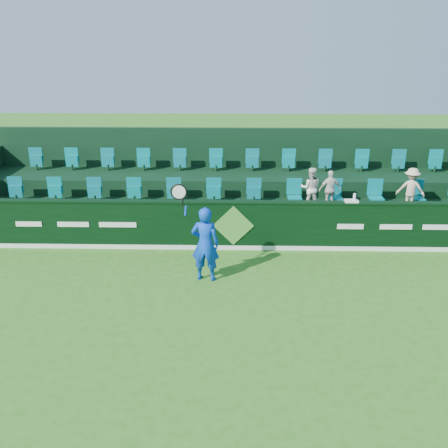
{
  "coord_description": "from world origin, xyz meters",
  "views": [
    {
      "loc": [
        0.02,
        -8.53,
        5.37
      ],
      "look_at": [
        -0.23,
        2.8,
        1.15
      ],
      "focal_mm": 40.0,
      "sensor_mm": 36.0,
      "label": 1
    }
  ],
  "objects_px": {
    "spectator_middle": "(330,190)",
    "towel": "(351,201)",
    "tennis_player": "(205,244)",
    "spectator_left": "(311,188)",
    "drinks_bottle": "(354,198)",
    "spectator_right": "(411,189)"
  },
  "relations": [
    {
      "from": "spectator_middle",
      "to": "towel",
      "type": "distance_m",
      "value": 1.18
    },
    {
      "from": "tennis_player",
      "to": "drinks_bottle",
      "type": "bearing_deg",
      "value": 26.16
    },
    {
      "from": "tennis_player",
      "to": "spectator_left",
      "type": "height_order",
      "value": "tennis_player"
    },
    {
      "from": "spectator_right",
      "to": "spectator_left",
      "type": "bearing_deg",
      "value": 17.0
    },
    {
      "from": "spectator_middle",
      "to": "towel",
      "type": "xyz_separation_m",
      "value": [
        0.35,
        -1.12,
        0.02
      ]
    },
    {
      "from": "spectator_right",
      "to": "towel",
      "type": "height_order",
      "value": "spectator_right"
    },
    {
      "from": "tennis_player",
      "to": "spectator_left",
      "type": "bearing_deg",
      "value": 46.58
    },
    {
      "from": "spectator_left",
      "to": "drinks_bottle",
      "type": "bearing_deg",
      "value": 138.7
    },
    {
      "from": "tennis_player",
      "to": "spectator_middle",
      "type": "relative_size",
      "value": 2.17
    },
    {
      "from": "spectator_right",
      "to": "towel",
      "type": "xyz_separation_m",
      "value": [
        -1.92,
        -1.12,
        -0.02
      ]
    },
    {
      "from": "towel",
      "to": "drinks_bottle",
      "type": "relative_size",
      "value": 1.5
    },
    {
      "from": "tennis_player",
      "to": "towel",
      "type": "xyz_separation_m",
      "value": [
        3.74,
        1.87,
        0.46
      ]
    },
    {
      "from": "spectator_left",
      "to": "spectator_middle",
      "type": "height_order",
      "value": "spectator_left"
    },
    {
      "from": "spectator_middle",
      "to": "spectator_left",
      "type": "bearing_deg",
      "value": -8.18
    },
    {
      "from": "spectator_middle",
      "to": "towel",
      "type": "relative_size",
      "value": 3.19
    },
    {
      "from": "tennis_player",
      "to": "spectator_middle",
      "type": "xyz_separation_m",
      "value": [
        3.39,
        2.99,
        0.44
      ]
    },
    {
      "from": "drinks_bottle",
      "to": "spectator_left",
      "type": "bearing_deg",
      "value": 131.27
    },
    {
      "from": "spectator_left",
      "to": "drinks_bottle",
      "type": "relative_size",
      "value": 5.14
    },
    {
      "from": "tennis_player",
      "to": "spectator_left",
      "type": "distance_m",
      "value": 4.15
    },
    {
      "from": "spectator_right",
      "to": "tennis_player",
      "type": "bearing_deg",
      "value": 44.89
    },
    {
      "from": "spectator_left",
      "to": "spectator_middle",
      "type": "relative_size",
      "value": 1.08
    },
    {
      "from": "tennis_player",
      "to": "spectator_right",
      "type": "bearing_deg",
      "value": 27.89
    }
  ]
}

